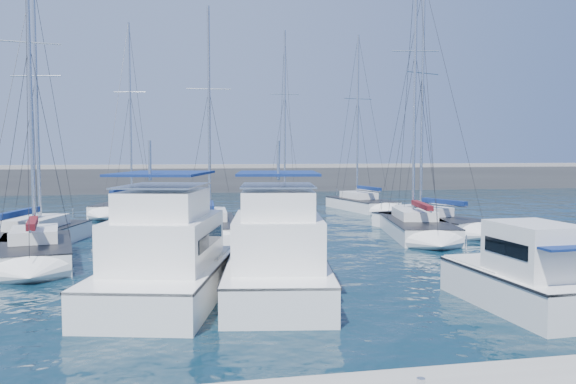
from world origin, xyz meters
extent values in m
plane|color=black|center=(0.00, 0.00, 0.00)|extent=(220.00, 220.00, 0.00)
cube|color=#424244|center=(0.00, 52.00, 1.00)|extent=(160.00, 6.00, 4.00)
cube|color=gray|center=(0.00, 52.00, 3.20)|extent=(160.00, 1.20, 0.50)
cube|color=white|center=(-4.40, 0.00, 0.40)|extent=(5.99, 10.88, 1.60)
cube|color=#262628|center=(-4.40, 0.00, 1.15)|extent=(6.06, 10.90, 0.08)
cube|color=white|center=(-4.71, -1.22, 2.00)|extent=(4.11, 5.38, 1.60)
cube|color=black|center=(-4.71, -1.22, 2.08)|extent=(3.94, 4.47, 0.45)
cube|color=white|center=(-4.76, -1.41, 3.25)|extent=(3.17, 3.84, 0.90)
cube|color=navy|center=(-4.76, -1.41, 4.25)|extent=(3.58, 4.38, 0.08)
cube|color=white|center=(-0.82, -0.66, 0.40)|extent=(4.84, 9.72, 1.60)
cube|color=#262628|center=(-0.82, -0.66, 1.15)|extent=(4.91, 9.73, 0.08)
cube|color=white|center=(-1.00, -1.78, 2.00)|extent=(3.54, 4.71, 1.60)
cube|color=black|center=(-1.00, -1.78, 2.08)|extent=(3.46, 3.87, 0.45)
cube|color=white|center=(-1.04, -1.98, 3.25)|extent=(2.76, 3.35, 0.90)
cube|color=navy|center=(-1.04, -1.98, 4.25)|extent=(3.12, 3.82, 0.08)
cube|color=silver|center=(6.31, -4.45, 0.40)|extent=(2.60, 5.76, 1.60)
cube|color=#262628|center=(6.31, -4.45, 1.15)|extent=(2.65, 5.76, 0.08)
cube|color=silver|center=(6.34, -5.14, 2.00)|extent=(2.12, 2.71, 1.60)
cube|color=black|center=(6.34, -5.14, 2.08)|extent=(2.13, 2.19, 0.45)
cube|color=navy|center=(6.38, -6.17, 2.30)|extent=(1.96, 1.81, 0.07)
cube|color=silver|center=(-11.75, 10.78, 0.30)|extent=(4.81, 8.94, 1.30)
cube|color=#262628|center=(-11.75, 10.78, 0.93)|extent=(4.87, 8.95, 0.06)
cube|color=silver|center=(-11.63, 11.30, 1.25)|extent=(2.73, 4.05, 0.55)
cylinder|color=silver|center=(-11.56, 11.61, 7.72)|extent=(0.18, 0.18, 12.54)
cylinder|color=silver|center=(-12.03, 9.54, 1.80)|extent=(1.06, 4.16, 0.12)
cube|color=navy|center=(-12.05, 9.45, 1.95)|extent=(1.19, 3.80, 0.28)
cube|color=white|center=(-10.61, 6.22, 0.30)|extent=(4.31, 7.69, 1.30)
cube|color=#262628|center=(-10.61, 6.22, 0.93)|extent=(4.37, 7.70, 0.06)
cube|color=white|center=(-10.69, 6.67, 1.25)|extent=(2.51, 3.49, 0.55)
cylinder|color=silver|center=(-10.74, 6.93, 8.45)|extent=(0.18, 0.18, 14.01)
cylinder|color=silver|center=(-10.40, 5.15, 1.80)|extent=(0.80, 3.59, 0.12)
cube|color=#541017|center=(-10.38, 5.05, 1.95)|extent=(0.96, 3.27, 0.28)
cube|color=white|center=(-2.44, 12.90, 0.30)|extent=(3.23, 8.24, 1.30)
cube|color=#262628|center=(-2.44, 12.90, 0.93)|extent=(3.28, 8.25, 0.06)
cube|color=white|center=(-2.42, 13.41, 1.25)|extent=(2.03, 3.63, 0.55)
cylinder|color=silver|center=(-2.41, 13.72, 7.51)|extent=(0.18, 0.18, 12.13)
cylinder|color=silver|center=(-2.49, 11.69, 1.80)|extent=(0.28, 4.07, 0.12)
cube|color=navy|center=(-2.49, 11.59, 1.95)|extent=(0.50, 3.67, 0.28)
cube|color=silver|center=(9.57, 10.76, 0.30)|extent=(4.76, 9.20, 1.30)
cube|color=#262628|center=(9.57, 10.76, 0.93)|extent=(4.82, 9.21, 0.06)
cube|color=silver|center=(9.68, 11.29, 1.25)|extent=(2.73, 4.15, 0.55)
cylinder|color=silver|center=(9.75, 11.62, 9.41)|extent=(0.18, 0.18, 15.92)
cylinder|color=silver|center=(9.32, 9.47, 1.80)|extent=(0.98, 4.32, 0.12)
cube|color=#541017|center=(9.30, 9.37, 1.95)|extent=(1.12, 3.93, 0.28)
cube|color=white|center=(11.21, 12.48, 0.30)|extent=(5.40, 8.11, 1.30)
cube|color=#262628|center=(11.21, 12.48, 0.93)|extent=(5.45, 8.13, 0.06)
cube|color=white|center=(11.05, 12.92, 1.25)|extent=(2.96, 3.77, 0.55)
cylinder|color=silver|center=(10.96, 13.19, 8.54)|extent=(0.18, 0.18, 14.17)
cylinder|color=silver|center=(11.60, 11.42, 1.80)|extent=(1.40, 3.59, 0.12)
cube|color=navy|center=(11.63, 11.32, 1.95)|extent=(1.49, 3.31, 0.28)
cube|color=white|center=(-8.33, 27.31, 0.30)|extent=(5.27, 9.83, 1.30)
cube|color=#262628|center=(-8.33, 27.31, 0.93)|extent=(5.33, 9.85, 0.06)
cube|color=white|center=(-8.18, 27.88, 1.25)|extent=(2.92, 4.46, 0.55)
cylinder|color=silver|center=(-8.10, 28.22, 8.53)|extent=(0.18, 0.18, 14.17)
cylinder|color=silver|center=(-8.69, 25.95, 1.80)|extent=(1.30, 4.57, 0.12)
cube|color=navy|center=(-8.71, 25.85, 1.95)|extent=(1.40, 4.17, 0.28)
cube|color=silver|center=(5.85, 32.21, 0.30)|extent=(3.59, 9.61, 1.30)
cube|color=#262628|center=(5.85, 32.21, 0.93)|extent=(3.65, 9.61, 0.06)
cube|color=silver|center=(5.88, 32.80, 1.25)|extent=(2.23, 4.24, 0.55)
cylinder|color=silver|center=(5.90, 33.16, 9.03)|extent=(0.18, 0.18, 15.16)
cylinder|color=silver|center=(5.77, 30.79, 1.80)|extent=(0.37, 4.73, 0.12)
cube|color=#541017|center=(5.77, 30.69, 1.95)|extent=(0.57, 4.27, 0.28)
cube|color=white|center=(11.25, 25.88, 0.30)|extent=(4.39, 8.33, 1.30)
cube|color=#262628|center=(11.25, 25.88, 0.93)|extent=(4.45, 8.34, 0.06)
cube|color=white|center=(11.16, 26.37, 1.25)|extent=(2.55, 3.76, 0.55)
cylinder|color=silver|center=(11.11, 26.66, 8.25)|extent=(0.18, 0.18, 13.60)
cylinder|color=silver|center=(11.47, 24.72, 1.80)|extent=(0.84, 3.91, 0.12)
cube|color=navy|center=(11.49, 24.62, 1.95)|extent=(0.99, 3.56, 0.28)
camera|label=1|loc=(-4.28, -20.25, 4.93)|focal=35.00mm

